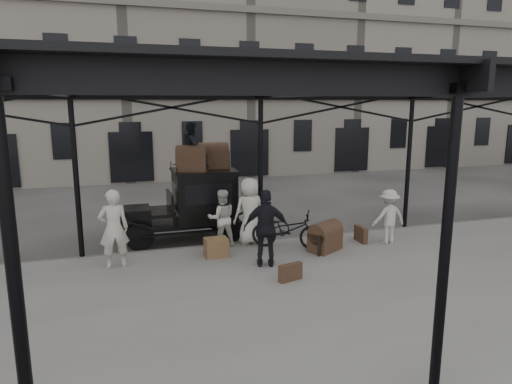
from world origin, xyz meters
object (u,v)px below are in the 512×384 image
at_px(bicycle, 288,230).
at_px(steamer_trunk_roof_near, 192,160).
at_px(porter_left, 114,229).
at_px(steamer_trunk_platform, 325,238).
at_px(taxi, 194,201).
at_px(porter_official, 266,228).

relative_size(bicycle, steamer_trunk_roof_near, 2.34).
bearing_deg(porter_left, steamer_trunk_roof_near, -142.82).
bearing_deg(steamer_trunk_platform, taxi, 109.92).
bearing_deg(porter_official, taxi, -52.45).
relative_size(taxi, bicycle, 1.78).
bearing_deg(steamer_trunk_platform, bicycle, 120.62).
bearing_deg(steamer_trunk_roof_near, steamer_trunk_platform, -18.86).
relative_size(porter_left, steamer_trunk_roof_near, 2.26).
bearing_deg(bicycle, porter_left, 120.81).
xyz_separation_m(porter_official, steamer_trunk_platform, (1.94, 0.68, -0.63)).
distance_m(porter_left, steamer_trunk_platform, 5.60).
bearing_deg(porter_official, steamer_trunk_roof_near, -49.62).
xyz_separation_m(taxi, bicycle, (2.27, -2.10, -0.52)).
xyz_separation_m(porter_left, porter_official, (3.61, -1.03, -0.02)).
bearing_deg(taxi, steamer_trunk_roof_near, -108.07).
height_order(taxi, steamer_trunk_roof_near, steamer_trunk_roof_near).
height_order(taxi, porter_left, taxi).
height_order(bicycle, steamer_trunk_platform, bicycle).
distance_m(porter_official, steamer_trunk_roof_near, 3.58).
height_order(porter_left, steamer_trunk_roof_near, steamer_trunk_roof_near).
distance_m(taxi, steamer_trunk_roof_near, 1.32).
relative_size(taxi, steamer_trunk_platform, 3.91).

